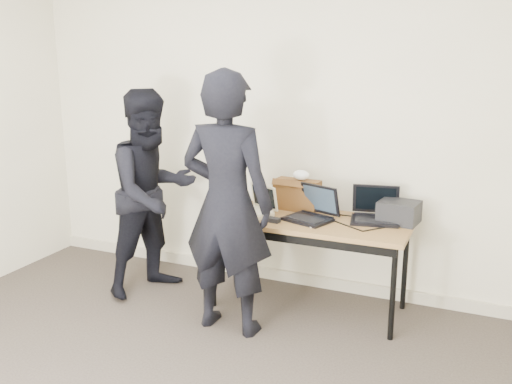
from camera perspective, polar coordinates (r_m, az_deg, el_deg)
The scene contains 13 objects.
room at distance 2.79m, azimuth -15.19°, elevation 0.74°, with size 4.60×4.60×2.80m.
desk at distance 4.33m, azimuth 5.32°, elevation -3.51°, with size 1.51×0.66×0.72m.
laptop_beige at distance 4.41m, azimuth -0.14°, elevation -1.71°, with size 0.37×0.36×0.22m.
laptop_center at distance 4.31m, azimuth 5.64°, elevation -2.00°, with size 0.41×0.40×0.25m.
laptop_right at distance 4.36m, azimuth 11.81°, elevation -2.03°, with size 0.40×0.39×0.25m.
leather_satchel at distance 4.55m, azimuth 4.12°, elevation -0.20°, with size 0.37×0.20×0.25m.
tissue at distance 4.50m, azimuth 4.53°, elevation 1.71°, with size 0.13×0.10×0.08m, color white.
equipment_box at distance 4.33m, azimuth 14.10°, elevation -1.95°, with size 0.28×0.24×0.16m, color black.
power_brick at distance 4.23m, azimuth 1.79°, elevation -2.82°, with size 0.09×0.06×0.03m, color black.
cables at distance 4.30m, azimuth 5.89°, elevation -2.79°, with size 1.15×0.41×0.01m.
person_typist at distance 3.94m, azimuth -2.93°, elevation -1.24°, with size 0.68×0.44×1.85m, color black.
person_observer at distance 4.69m, azimuth -10.30°, elevation -0.09°, with size 0.81×0.63×1.67m, color black.
baseboard at distance 5.05m, azimuth 1.82°, elevation -8.20°, with size 4.50×0.03×0.10m, color beige.
Camera 1 is at (1.71, -2.11, 1.98)m, focal length 40.00 mm.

